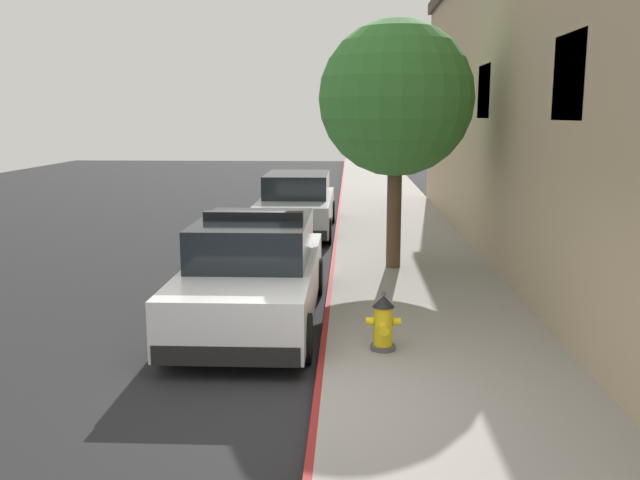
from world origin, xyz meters
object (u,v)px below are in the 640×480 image
Objects in this scene: police_cruiser at (254,274)px; fire_hydrant at (383,323)px; street_tree at (396,99)px; parked_car_silver_ahead at (297,204)px.

police_cruiser is 6.37× the size of fire_hydrant.
street_tree reaches higher than fire_hydrant.
police_cruiser is 2.52m from fire_hydrant.
parked_car_silver_ahead is 6.37× the size of fire_hydrant.
police_cruiser reaches higher than fire_hydrant.
street_tree reaches higher than parked_car_silver_ahead.
fire_hydrant is 5.65m from street_tree.
street_tree is at bearing 54.10° from police_cruiser.
fire_hydrant is (1.84, -9.86, -0.22)m from parked_car_silver_ahead.
parked_car_silver_ahead is at bearing 114.27° from street_tree.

